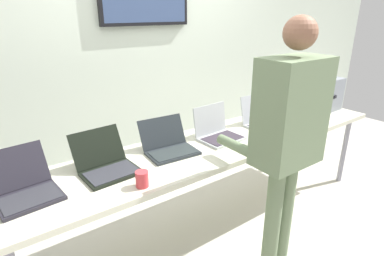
{
  "coord_description": "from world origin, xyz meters",
  "views": [
    {
      "loc": [
        -1.55,
        -1.74,
        1.76
      ],
      "look_at": [
        -0.17,
        0.14,
        0.89
      ],
      "focal_mm": 29.3,
      "sensor_mm": 36.0,
      "label": 1
    }
  ],
  "objects_px": {
    "laptop_station_3": "(217,131)",
    "laptop_station_2": "(169,145)",
    "coffee_mug": "(142,179)",
    "equipment_box": "(320,93)",
    "laptop_station_0": "(25,186)",
    "laptop_station_1": "(106,163)",
    "laptop_station_5": "(291,109)",
    "person": "(288,131)",
    "workbench": "(219,146)",
    "laptop_station_4": "(262,119)"
  },
  "relations": [
    {
      "from": "laptop_station_3",
      "to": "coffee_mug",
      "type": "distance_m",
      "value": 0.9
    },
    {
      "from": "laptop_station_5",
      "to": "coffee_mug",
      "type": "distance_m",
      "value": 1.87
    },
    {
      "from": "equipment_box",
      "to": "laptop_station_3",
      "type": "distance_m",
      "value": 1.41
    },
    {
      "from": "laptop_station_2",
      "to": "laptop_station_4",
      "type": "bearing_deg",
      "value": -1.69
    },
    {
      "from": "laptop_station_3",
      "to": "laptop_station_2",
      "type": "bearing_deg",
      "value": 177.99
    },
    {
      "from": "workbench",
      "to": "person",
      "type": "relative_size",
      "value": 1.9
    },
    {
      "from": "equipment_box",
      "to": "laptop_station_0",
      "type": "relative_size",
      "value": 0.9
    },
    {
      "from": "equipment_box",
      "to": "person",
      "type": "height_order",
      "value": "person"
    },
    {
      "from": "laptop_station_2",
      "to": "person",
      "type": "relative_size",
      "value": 0.22
    },
    {
      "from": "laptop_station_1",
      "to": "laptop_station_3",
      "type": "relative_size",
      "value": 1.11
    },
    {
      "from": "laptop_station_1",
      "to": "person",
      "type": "xyz_separation_m",
      "value": [
        0.93,
        -0.68,
        0.22
      ]
    },
    {
      "from": "laptop_station_0",
      "to": "coffee_mug",
      "type": "bearing_deg",
      "value": -27.84
    },
    {
      "from": "workbench",
      "to": "laptop_station_1",
      "type": "distance_m",
      "value": 0.93
    },
    {
      "from": "laptop_station_1",
      "to": "laptop_station_2",
      "type": "height_order",
      "value": "laptop_station_1"
    },
    {
      "from": "equipment_box",
      "to": "coffee_mug",
      "type": "height_order",
      "value": "equipment_box"
    },
    {
      "from": "laptop_station_3",
      "to": "person",
      "type": "height_order",
      "value": "person"
    },
    {
      "from": "laptop_station_1",
      "to": "laptop_station_2",
      "type": "bearing_deg",
      "value": 1.32
    },
    {
      "from": "laptop_station_3",
      "to": "laptop_station_0",
      "type": "bearing_deg",
      "value": -179.86
    },
    {
      "from": "workbench",
      "to": "person",
      "type": "xyz_separation_m",
      "value": [
        0.01,
        -0.62,
        0.33
      ]
    },
    {
      "from": "laptop_station_1",
      "to": "laptop_station_5",
      "type": "xyz_separation_m",
      "value": [
        1.94,
        0.02,
        0.0
      ]
    },
    {
      "from": "laptop_station_2",
      "to": "laptop_station_5",
      "type": "xyz_separation_m",
      "value": [
        1.45,
        0.01,
        0.01
      ]
    },
    {
      "from": "equipment_box",
      "to": "person",
      "type": "xyz_separation_m",
      "value": [
        -1.42,
        -0.67,
        0.11
      ]
    },
    {
      "from": "person",
      "to": "laptop_station_2",
      "type": "bearing_deg",
      "value": 122.59
    },
    {
      "from": "laptop_station_1",
      "to": "laptop_station_4",
      "type": "relative_size",
      "value": 1.17
    },
    {
      "from": "equipment_box",
      "to": "laptop_station_2",
      "type": "xyz_separation_m",
      "value": [
        -1.86,
        0.03,
        -0.11
      ]
    },
    {
      "from": "laptop_station_3",
      "to": "coffee_mug",
      "type": "xyz_separation_m",
      "value": [
        -0.85,
        -0.31,
        -0.01
      ]
    },
    {
      "from": "laptop_station_5",
      "to": "workbench",
      "type": "bearing_deg",
      "value": -175.07
    },
    {
      "from": "laptop_station_0",
      "to": "laptop_station_4",
      "type": "bearing_deg",
      "value": -0.28
    },
    {
      "from": "workbench",
      "to": "laptop_station_1",
      "type": "relative_size",
      "value": 8.52
    },
    {
      "from": "laptop_station_4",
      "to": "laptop_station_2",
      "type": "bearing_deg",
      "value": 178.31
    },
    {
      "from": "laptop_station_0",
      "to": "laptop_station_3",
      "type": "height_order",
      "value": "laptop_station_3"
    },
    {
      "from": "equipment_box",
      "to": "laptop_station_1",
      "type": "bearing_deg",
      "value": 179.65
    },
    {
      "from": "laptop_station_3",
      "to": "coffee_mug",
      "type": "height_order",
      "value": "laptop_station_3"
    },
    {
      "from": "laptop_station_3",
      "to": "laptop_station_4",
      "type": "height_order",
      "value": "laptop_station_4"
    },
    {
      "from": "equipment_box",
      "to": "coffee_mug",
      "type": "bearing_deg",
      "value": -172.45
    },
    {
      "from": "workbench",
      "to": "laptop_station_4",
      "type": "xyz_separation_m",
      "value": [
        0.54,
        0.05,
        0.11
      ]
    },
    {
      "from": "workbench",
      "to": "person",
      "type": "distance_m",
      "value": 0.7
    },
    {
      "from": "laptop_station_3",
      "to": "laptop_station_5",
      "type": "distance_m",
      "value": 0.99
    },
    {
      "from": "laptop_station_2",
      "to": "laptop_station_5",
      "type": "bearing_deg",
      "value": 0.53
    },
    {
      "from": "laptop_station_1",
      "to": "laptop_station_2",
      "type": "xyz_separation_m",
      "value": [
        0.49,
        0.01,
        -0.0
      ]
    },
    {
      "from": "equipment_box",
      "to": "laptop_station_2",
      "type": "distance_m",
      "value": 1.86
    },
    {
      "from": "equipment_box",
      "to": "laptop_station_0",
      "type": "bearing_deg",
      "value": 179.87
    },
    {
      "from": "laptop_station_4",
      "to": "coffee_mug",
      "type": "relative_size",
      "value": 3.41
    },
    {
      "from": "equipment_box",
      "to": "laptop_station_1",
      "type": "height_order",
      "value": "equipment_box"
    },
    {
      "from": "laptop_station_4",
      "to": "laptop_station_3",
      "type": "bearing_deg",
      "value": 178.59
    },
    {
      "from": "laptop_station_2",
      "to": "laptop_station_4",
      "type": "distance_m",
      "value": 0.98
    },
    {
      "from": "laptop_station_0",
      "to": "person",
      "type": "xyz_separation_m",
      "value": [
        1.41,
        -0.68,
        0.22
      ]
    },
    {
      "from": "laptop_station_1",
      "to": "laptop_station_5",
      "type": "distance_m",
      "value": 1.94
    },
    {
      "from": "laptop_station_2",
      "to": "laptop_station_3",
      "type": "height_order",
      "value": "laptop_station_3"
    },
    {
      "from": "equipment_box",
      "to": "laptop_station_1",
      "type": "distance_m",
      "value": 2.35
    }
  ]
}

